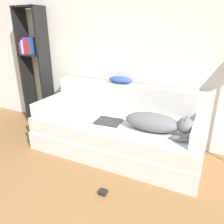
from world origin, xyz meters
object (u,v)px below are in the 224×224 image
object	(u,v)px
power_adapter	(103,192)
couch	(115,137)
throw_pillow	(121,80)
dog	(157,123)
laptop	(108,121)
bookshelf	(34,61)

from	to	relation	value
power_adapter	couch	bearing A→B (deg)	106.21
couch	power_adapter	bearing A→B (deg)	-73.79
couch	throw_pillow	world-z (taller)	throw_pillow
couch	throw_pillow	size ratio (longest dim) A/B	6.32
couch	dog	distance (m)	0.64
couch	laptop	xyz separation A→B (m)	(-0.06, -0.08, 0.24)
laptop	power_adapter	world-z (taller)	laptop
dog	laptop	xyz separation A→B (m)	(-0.60, 0.00, -0.10)
throw_pillow	power_adapter	size ratio (longest dim) A/B	4.51
bookshelf	couch	bearing A→B (deg)	-12.90
dog	power_adapter	size ratio (longest dim) A/B	10.13
throw_pillow	couch	bearing A→B (deg)	-75.22
laptop	throw_pillow	distance (m)	0.63
power_adapter	throw_pillow	bearing A→B (deg)	105.74
couch	bookshelf	size ratio (longest dim) A/B	1.17
couch	throw_pillow	xyz separation A→B (m)	(-0.10, 0.38, 0.66)
couch	power_adapter	distance (m)	0.83
couch	throw_pillow	bearing A→B (deg)	104.78
laptop	bookshelf	size ratio (longest dim) A/B	0.18
couch	power_adapter	xyz separation A→B (m)	(0.22, -0.77, -0.20)
couch	dog	bearing A→B (deg)	-8.16
dog	bookshelf	distance (m)	2.24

